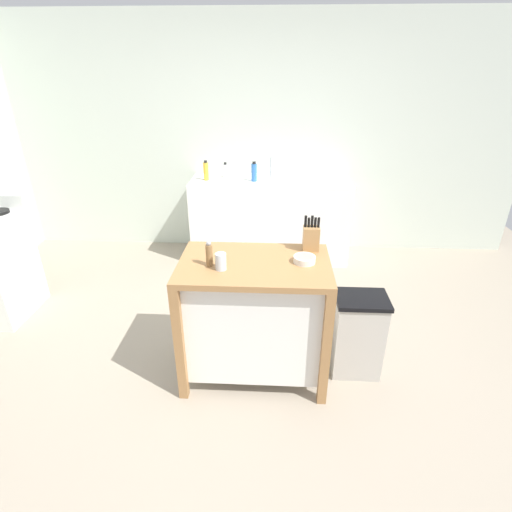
# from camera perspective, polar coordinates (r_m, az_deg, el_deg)

# --- Properties ---
(ground_plane) EXTENTS (6.84, 6.84, 0.00)m
(ground_plane) POSITION_cam_1_polar(r_m,az_deg,el_deg) (3.13, -0.43, -15.29)
(ground_plane) COLOR gray
(ground_plane) RESTS_ON ground
(wall_back) EXTENTS (5.84, 0.10, 2.60)m
(wall_back) POSITION_cam_1_polar(r_m,az_deg,el_deg) (4.69, 1.24, 16.55)
(wall_back) COLOR silver
(wall_back) RESTS_ON ground
(kitchen_island) EXTENTS (1.00, 0.64, 0.90)m
(kitchen_island) POSITION_cam_1_polar(r_m,az_deg,el_deg) (2.77, -0.22, -8.26)
(kitchen_island) COLOR #9E7042
(kitchen_island) RESTS_ON ground
(knife_block) EXTENTS (0.11, 0.09, 0.25)m
(knife_block) POSITION_cam_1_polar(r_m,az_deg,el_deg) (2.74, 7.97, 2.67)
(knife_block) COLOR #AD7F4C
(knife_block) RESTS_ON kitchen_island
(bowl_ceramic_small) EXTENTS (0.14, 0.14, 0.04)m
(bowl_ceramic_small) POSITION_cam_1_polar(r_m,az_deg,el_deg) (2.58, 7.04, -0.45)
(bowl_ceramic_small) COLOR silver
(bowl_ceramic_small) RESTS_ON kitchen_island
(drinking_cup) EXTENTS (0.07, 0.07, 0.11)m
(drinking_cup) POSITION_cam_1_polar(r_m,az_deg,el_deg) (2.47, -5.12, -0.80)
(drinking_cup) COLOR silver
(drinking_cup) RESTS_ON kitchen_island
(pepper_grinder) EXTENTS (0.04, 0.04, 0.17)m
(pepper_grinder) POSITION_cam_1_polar(r_m,az_deg,el_deg) (2.52, -6.79, 0.27)
(pepper_grinder) COLOR olive
(pepper_grinder) RESTS_ON kitchen_island
(trash_bin) EXTENTS (0.36, 0.28, 0.63)m
(trash_bin) POSITION_cam_1_polar(r_m,az_deg,el_deg) (2.97, 14.47, -10.97)
(trash_bin) COLOR #B7B2A8
(trash_bin) RESTS_ON ground
(sink_counter) EXTENTS (1.76, 0.60, 0.92)m
(sink_counter) POSITION_cam_1_polar(r_m,az_deg,el_deg) (4.57, 2.06, 5.38)
(sink_counter) COLOR white
(sink_counter) RESTS_ON ground
(sink_faucet) EXTENTS (0.02, 0.02, 0.22)m
(sink_faucet) POSITION_cam_1_polar(r_m,az_deg,el_deg) (4.54, 2.21, 12.72)
(sink_faucet) COLOR #B7BCC1
(sink_faucet) RESTS_ON sink_counter
(bottle_hand_soap) EXTENTS (0.05, 0.05, 0.17)m
(bottle_hand_soap) POSITION_cam_1_polar(r_m,az_deg,el_deg) (4.55, -4.45, 12.26)
(bottle_hand_soap) COLOR white
(bottle_hand_soap) RESTS_ON sink_counter
(bottle_spray_cleaner) EXTENTS (0.06, 0.06, 0.21)m
(bottle_spray_cleaner) POSITION_cam_1_polar(r_m,az_deg,el_deg) (4.37, -0.28, 12.05)
(bottle_spray_cleaner) COLOR blue
(bottle_spray_cleaner) RESTS_ON sink_counter
(bottle_dish_soap) EXTENTS (0.06, 0.06, 0.21)m
(bottle_dish_soap) POSITION_cam_1_polar(r_m,az_deg,el_deg) (4.44, -7.25, 12.10)
(bottle_dish_soap) COLOR yellow
(bottle_dish_soap) RESTS_ON sink_counter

